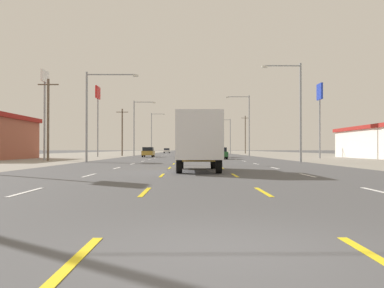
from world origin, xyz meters
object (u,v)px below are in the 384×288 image
at_px(hatchback_far_left_midfar, 148,152).
at_px(sedan_center_turn_distant_a, 191,150).
at_px(sedan_inner_right_near, 219,153).
at_px(pole_sign_left_row_2, 98,102).
at_px(streetlight_left_row_1, 136,124).
at_px(streetlight_left_row_2, 153,131).
at_px(hatchback_center_turn_far, 190,152).
at_px(pole_sign_left_row_1, 45,94).
at_px(suv_inner_right_mid, 216,151).
at_px(pole_sign_right_row_1, 320,102).
at_px(sedan_far_right_farther, 215,151).
at_px(streetlight_right_row_0, 297,105).
at_px(box_truck_center_turn_nearest, 198,139).
at_px(streetlight_right_row_1, 247,121).
at_px(streetlight_right_row_2, 228,133).
at_px(sedan_far_left_farthest, 167,151).

height_order(hatchback_far_left_midfar, sedan_center_turn_distant_a, hatchback_far_left_midfar).
height_order(sedan_inner_right_near, pole_sign_left_row_2, pole_sign_left_row_2).
height_order(streetlight_left_row_1, streetlight_left_row_2, streetlight_left_row_2).
height_order(hatchback_center_turn_far, pole_sign_left_row_1, pole_sign_left_row_1).
xyz_separation_m(pole_sign_left_row_1, streetlight_left_row_1, (7.06, 25.36, -1.88)).
bearing_deg(hatchback_far_left_midfar, streetlight_left_row_2, 94.19).
height_order(suv_inner_right_mid, pole_sign_right_row_1, pole_sign_right_row_1).
relative_size(sedan_far_right_farther, streetlight_right_row_0, 0.48).
bearing_deg(pole_sign_right_row_1, streetlight_left_row_1, 147.82).
bearing_deg(sedan_inner_right_near, pole_sign_left_row_2, 141.49).
xyz_separation_m(pole_sign_left_row_2, streetlight_left_row_2, (5.40, 38.73, -2.94)).
xyz_separation_m(box_truck_center_turn_nearest, streetlight_right_row_1, (9.68, 48.10, 4.33)).
relative_size(sedan_inner_right_near, pole_sign_left_row_1, 0.44).
bearing_deg(sedan_inner_right_near, box_truck_center_turn_nearest, -96.81).
xyz_separation_m(hatchback_far_left_midfar, streetlight_right_row_0, (16.59, -24.77, 4.66)).
relative_size(pole_sign_left_row_1, streetlight_right_row_0, 1.08).
xyz_separation_m(suv_inner_right_mid, streetlight_right_row_1, (6.16, 10.20, 5.14)).
bearing_deg(box_truck_center_turn_nearest, sedan_center_turn_distant_a, 90.03).
xyz_separation_m(hatchback_center_turn_far, streetlight_left_row_2, (-9.60, 29.53, 5.20)).
height_order(sedan_inner_right_near, sedan_center_turn_distant_a, same).
bearing_deg(streetlight_left_row_1, hatchback_center_turn_far, 19.97).
distance_m(box_truck_center_turn_nearest, sedan_far_right_farther, 97.08).
bearing_deg(pole_sign_left_row_2, streetlight_right_row_2, 57.32).
height_order(sedan_inner_right_near, hatchback_far_left_midfar, hatchback_far_left_midfar).
relative_size(sedan_far_right_farther, sedan_far_left_farthest, 1.00).
bearing_deg(hatchback_far_left_midfar, streetlight_left_row_1, 109.83).
height_order(suv_inner_right_mid, hatchback_center_turn_far, suv_inner_right_mid).
height_order(pole_sign_right_row_1, streetlight_right_row_0, pole_sign_right_row_1).
bearing_deg(sedan_far_right_farther, box_truck_center_turn_nearest, -94.23).
distance_m(suv_inner_right_mid, hatchback_far_left_midfar, 10.59).
height_order(box_truck_center_turn_nearest, streetlight_left_row_2, streetlight_left_row_2).
bearing_deg(streetlight_left_row_2, sedan_inner_right_near, -76.15).
relative_size(sedan_far_left_farthest, streetlight_right_row_2, 0.50).
distance_m(sedan_far_left_farthest, streetlight_left_row_1, 52.14).
distance_m(sedan_inner_right_near, sedan_far_left_farthest, 73.14).
distance_m(hatchback_center_turn_far, pole_sign_left_row_1, 33.94).
bearing_deg(suv_inner_right_mid, sedan_center_turn_distant_a, 92.84).
xyz_separation_m(hatchback_far_left_midfar, hatchback_center_turn_far, (6.58, 11.70, 0.00)).
height_order(pole_sign_right_row_1, streetlight_left_row_1, pole_sign_right_row_1).
bearing_deg(streetlight_right_row_2, streetlight_left_row_1, -120.44).
relative_size(streetlight_left_row_1, streetlight_right_row_2, 1.08).
relative_size(box_truck_center_turn_nearest, sedan_far_left_farthest, 1.60).
xyz_separation_m(sedan_inner_right_near, sedan_center_turn_distant_a, (-3.35, 82.35, 0.00)).
distance_m(sedan_far_left_farthest, streetlight_left_row_2, 19.73).
distance_m(pole_sign_left_row_1, streetlight_right_row_1, 36.76).
distance_m(pole_sign_left_row_2, pole_sign_right_row_1, 34.29).
height_order(box_truck_center_turn_nearest, hatchback_far_left_midfar, box_truck_center_turn_nearest).
bearing_deg(streetlight_right_row_1, sedan_far_left_farthest, 108.13).
height_order(streetlight_left_row_1, streetlight_right_row_1, streetlight_right_row_1).
distance_m(box_truck_center_turn_nearest, pole_sign_right_row_1, 36.01).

